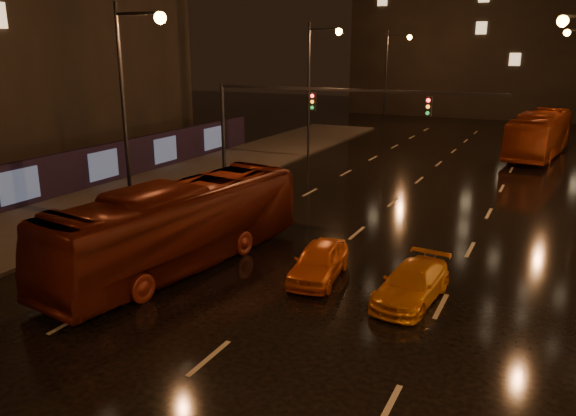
{
  "coord_description": "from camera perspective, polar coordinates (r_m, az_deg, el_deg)",
  "views": [
    {
      "loc": [
        7.88,
        -7.2,
        8.05
      ],
      "look_at": [
        -0.77,
        10.45,
        2.5
      ],
      "focal_mm": 35.0,
      "sensor_mm": 36.0,
      "label": 1
    }
  ],
  "objects": [
    {
      "name": "bus_red",
      "position": [
        21.67,
        -10.96,
        -1.74
      ],
      "size": [
        4.29,
        12.02,
        3.27
      ],
      "primitive_type": "imported",
      "rotation": [
        0.0,
        0.0,
        -0.13
      ],
      "color": "#5B190D",
      "rests_on": "ground"
    },
    {
      "name": "traffic_signal",
      "position": [
        30.3,
        0.68,
        9.49
      ],
      "size": [
        15.31,
        0.32,
        6.2
      ],
      "color": "black",
      "rests_on": "ground"
    },
    {
      "name": "hoarding_left",
      "position": [
        32.31,
        -25.83,
        2.02
      ],
      "size": [
        0.3,
        46.0,
        2.5
      ],
      "primitive_type": "cube",
      "color": "black",
      "rests_on": "ground"
    },
    {
      "name": "taxi_far",
      "position": [
        19.14,
        12.45,
        -7.54
      ],
      "size": [
        2.06,
        4.26,
        1.19
      ],
      "primitive_type": "imported",
      "rotation": [
        0.0,
        0.0,
        -0.1
      ],
      "color": "orange",
      "rests_on": "ground"
    },
    {
      "name": "bus_curb",
      "position": [
        48.3,
        24.19,
        6.87
      ],
      "size": [
        4.36,
        12.6,
        3.44
      ],
      "primitive_type": "imported",
      "rotation": [
        0.0,
        0.0,
        -0.12
      ],
      "color": "maroon",
      "rests_on": "ground"
    },
    {
      "name": "taxi_near",
      "position": [
        20.45,
        3.14,
        -5.44
      ],
      "size": [
        2.02,
        4.03,
        1.32
      ],
      "primitive_type": "imported",
      "rotation": [
        0.0,
        0.0,
        0.12
      ],
      "color": "orange",
      "rests_on": "ground"
    },
    {
      "name": "ground",
      "position": [
        29.44,
        9.58,
        -0.32
      ],
      "size": [
        140.0,
        140.0,
        0.0
      ],
      "primitive_type": "plane",
      "color": "black",
      "rests_on": "ground"
    },
    {
      "name": "sidewalk_left",
      "position": [
        31.84,
        -17.22,
        0.54
      ],
      "size": [
        7.0,
        70.0,
        0.15
      ],
      "primitive_type": "cube",
      "color": "#38332D",
      "rests_on": "ground"
    }
  ]
}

